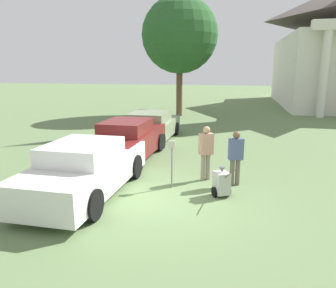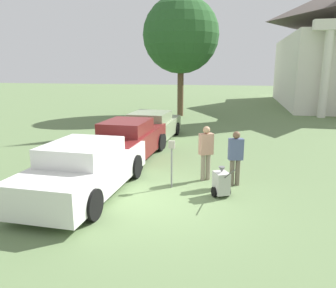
% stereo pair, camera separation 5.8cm
% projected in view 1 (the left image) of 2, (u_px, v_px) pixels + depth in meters
% --- Properties ---
extents(ground_plane, '(120.00, 120.00, 0.00)m').
position_uv_depth(ground_plane, '(167.00, 201.00, 8.64)').
color(ground_plane, '#607A4C').
extents(parked_car_white, '(2.12, 4.96, 1.50)m').
position_uv_depth(parked_car_white, '(86.00, 169.00, 9.04)').
color(parked_car_white, silver).
rests_on(parked_car_white, ground_plane).
extents(parked_car_maroon, '(2.01, 4.80, 1.52)m').
position_uv_depth(parked_car_maroon, '(128.00, 141.00, 12.48)').
color(parked_car_maroon, maroon).
rests_on(parked_car_maroon, ground_plane).
extents(parked_car_sage, '(2.13, 4.99, 1.39)m').
position_uv_depth(parked_car_sage, '(150.00, 127.00, 15.76)').
color(parked_car_sage, gray).
rests_on(parked_car_sage, ground_plane).
extents(parking_meter, '(0.18, 0.09, 1.41)m').
position_uv_depth(parking_meter, '(172.00, 155.00, 9.43)').
color(parking_meter, slate).
rests_on(parking_meter, ground_plane).
extents(person_worker, '(0.47, 0.40, 1.71)m').
position_uv_depth(person_worker, '(206.00, 150.00, 10.09)').
color(person_worker, gray).
rests_on(person_worker, ground_plane).
extents(person_supervisor, '(0.46, 0.32, 1.65)m').
position_uv_depth(person_supervisor, '(236.00, 155.00, 9.64)').
color(person_supervisor, '#665B4C').
rests_on(person_supervisor, ground_plane).
extents(equipment_cart, '(0.64, 0.97, 1.00)m').
position_uv_depth(equipment_cart, '(222.00, 183.00, 8.91)').
color(equipment_cart, '#B2B2AD').
rests_on(equipment_cart, ground_plane).
extents(church, '(9.01, 17.17, 21.72)m').
position_uv_depth(church, '(336.00, 43.00, 29.27)').
color(church, silver).
rests_on(church, ground_plane).
extents(shade_tree, '(5.32, 5.32, 8.34)m').
position_uv_depth(shade_tree, '(180.00, 35.00, 22.83)').
color(shade_tree, brown).
rests_on(shade_tree, ground_plane).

